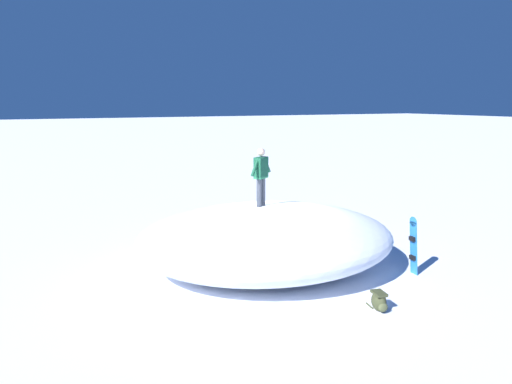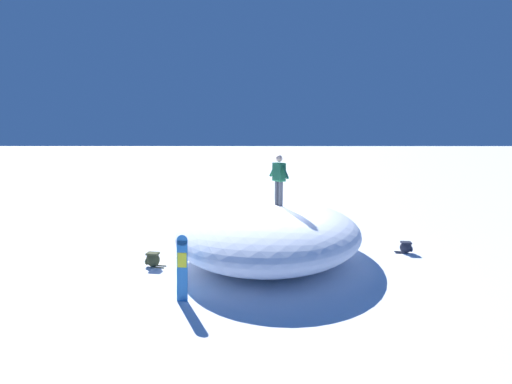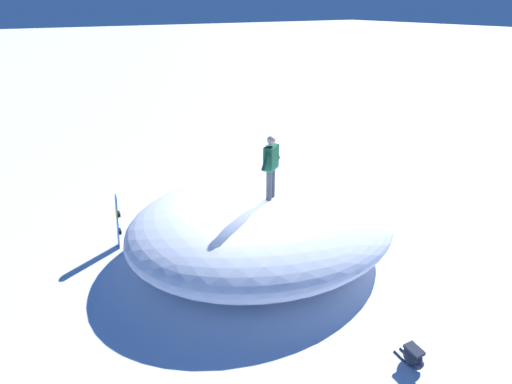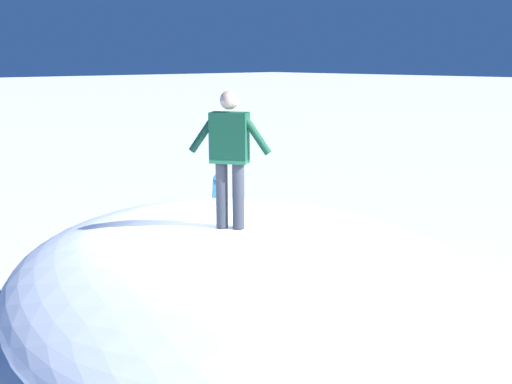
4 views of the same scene
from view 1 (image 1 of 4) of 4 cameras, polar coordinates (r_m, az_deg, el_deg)
name	(u,v)px [view 1 (image 1 of 4)]	position (r m, az deg, el deg)	size (l,w,h in m)	color
ground	(280,263)	(13.48, 2.88, -8.63)	(240.00, 240.00, 0.00)	white
snow_mound	(266,238)	(12.89, 1.24, -5.60)	(7.05, 5.74, 1.68)	white
snowboarder_standing	(261,173)	(12.76, 0.61, 2.26)	(0.60, 0.87, 1.59)	#333842
snowboard_primary_upright	(413,245)	(13.07, 18.52, -6.09)	(0.27, 0.20, 1.58)	#2672BF
backpack_near	(199,224)	(16.99, -6.96, -3.83)	(0.59, 0.30, 0.39)	#1E2333
backpack_far	(379,301)	(10.88, 14.69, -12.67)	(0.65, 0.36, 0.44)	#383D23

